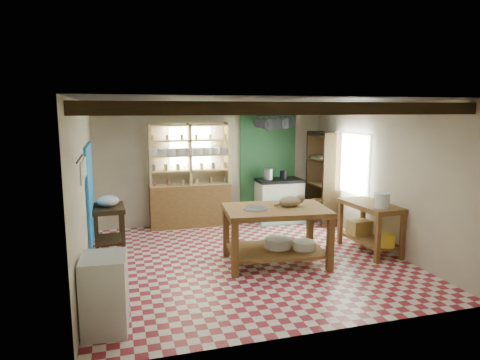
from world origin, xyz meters
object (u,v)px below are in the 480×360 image
object	(u,v)px
cat	(290,201)
white_cabinet	(105,293)
stove	(279,200)
prep_table	(109,228)
right_counter	(370,227)
work_table	(276,236)

from	to	relation	value
cat	white_cabinet	bearing A→B (deg)	-156.00
stove	cat	world-z (taller)	cat
prep_table	right_counter	bearing A→B (deg)	-19.74
cat	work_table	bearing A→B (deg)	-178.69
white_cabinet	prep_table	bearing A→B (deg)	94.12
right_counter	white_cabinet	bearing A→B (deg)	-163.72
work_table	white_cabinet	xyz separation A→B (m)	(-2.61, -1.47, -0.02)
stove	right_counter	world-z (taller)	stove
work_table	prep_table	distance (m)	2.97
work_table	right_counter	distance (m)	1.80
stove	prep_table	bearing A→B (deg)	-163.09
stove	white_cabinet	distance (m)	5.34
cat	stove	bearing A→B (deg)	69.09
work_table	cat	bearing A→B (deg)	11.31
prep_table	right_counter	distance (m)	4.59
work_table	prep_table	bearing A→B (deg)	156.97
work_table	white_cabinet	distance (m)	2.99
right_counter	stove	bearing A→B (deg)	105.05
prep_table	cat	bearing A→B (deg)	-29.25
work_table	stove	bearing A→B (deg)	73.98
stove	cat	bearing A→B (deg)	-105.81
white_cabinet	right_counter	size ratio (longest dim) A/B	0.72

